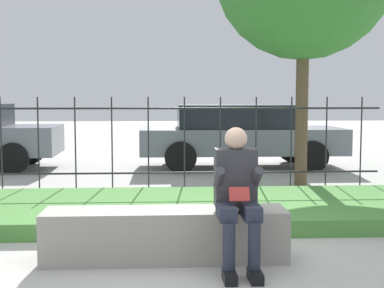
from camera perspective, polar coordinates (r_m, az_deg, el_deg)
name	(u,v)px	position (r m, az deg, el deg)	size (l,w,h in m)	color
ground_plane	(201,259)	(5.30, 0.96, -12.19)	(60.00, 60.00, 0.00)	#B2AFA8
stone_bench	(165,237)	(5.22, -2.85, -9.93)	(2.33, 0.49, 0.49)	gray
person_seated_reader	(237,191)	(4.88, 4.83, -5.05)	(0.42, 0.73, 1.29)	black
grass_berm	(191,209)	(7.07, -0.15, -6.96)	(8.55, 2.33, 0.20)	#4C893D
iron_fence	(184,142)	(8.82, -0.81, 0.19)	(6.55, 0.03, 1.57)	#232326
car_parked_center	(239,134)	(11.96, 4.98, 1.08)	(4.45, 1.96, 1.40)	slate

